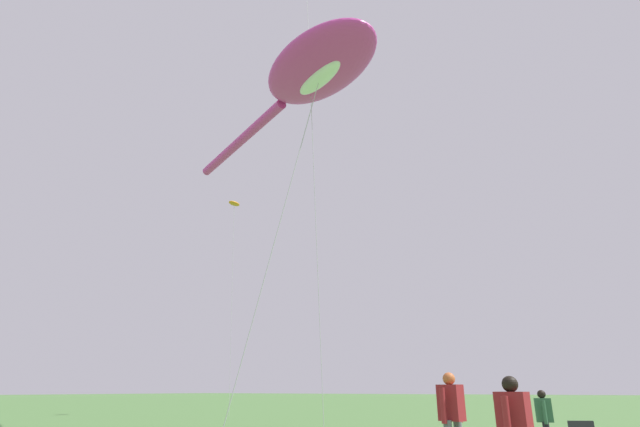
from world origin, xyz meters
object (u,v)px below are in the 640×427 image
big_show_kite (312,73)px  person_dark_jacket (452,414)px  person_brown_coat (545,417)px  small_kite_diamond_red (234,206)px

big_show_kite → person_dark_jacket: big_show_kite is taller
person_brown_coat → small_kite_diamond_red: small_kite_diamond_red is taller
big_show_kite → person_dark_jacket: bearing=-6.2°
person_brown_coat → big_show_kite: bearing=-7.2°
person_brown_coat → small_kite_diamond_red: 24.86m
big_show_kite → small_kite_diamond_red: (10.94, 12.93, 0.92)m
big_show_kite → person_brown_coat: 12.84m
big_show_kite → small_kite_diamond_red: 16.96m
person_dark_jacket → person_brown_coat: (3.49, -1.12, -0.18)m
person_brown_coat → small_kite_diamond_red: size_ratio=0.11×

